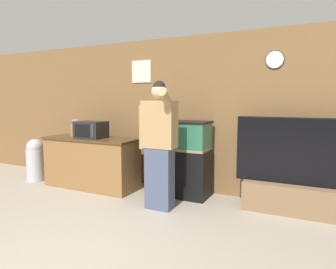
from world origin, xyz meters
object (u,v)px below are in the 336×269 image
object	(u,v)px
counter_island	(92,162)
aquarium_on_stand	(181,158)
person_standing	(159,143)
knife_block	(75,130)
microwave	(91,130)
trash_bin	(35,159)
tv_on_stand	(293,186)

from	to	relation	value
counter_island	aquarium_on_stand	bearing A→B (deg)	9.93
counter_island	aquarium_on_stand	size ratio (longest dim) A/B	1.43
aquarium_on_stand	counter_island	bearing A→B (deg)	-170.07
aquarium_on_stand	person_standing	distance (m)	0.77
person_standing	knife_block	bearing A→B (deg)	167.46
microwave	person_standing	xyz separation A→B (m)	(1.55, -0.39, -0.09)
microwave	person_standing	bearing A→B (deg)	-14.27
microwave	aquarium_on_stand	bearing A→B (deg)	10.76
trash_bin	microwave	bearing A→B (deg)	4.74
microwave	trash_bin	world-z (taller)	microwave
aquarium_on_stand	trash_bin	world-z (taller)	aquarium_on_stand
trash_bin	tv_on_stand	bearing A→B (deg)	4.64
tv_on_stand	trash_bin	world-z (taller)	tv_on_stand
knife_block	tv_on_stand	bearing A→B (deg)	3.42
knife_block	tv_on_stand	xyz separation A→B (m)	(3.68, 0.22, -0.63)
person_standing	counter_island	bearing A→B (deg)	165.29
counter_island	aquarium_on_stand	xyz separation A→B (m)	(1.60, 0.28, 0.17)
counter_island	tv_on_stand	size ratio (longest dim) A/B	1.11
aquarium_on_stand	person_standing	size ratio (longest dim) A/B	0.67
tv_on_stand	trash_bin	size ratio (longest dim) A/B	1.94
counter_island	person_standing	bearing A→B (deg)	-14.71
knife_block	aquarium_on_stand	distance (m)	2.05
counter_island	trash_bin	xyz separation A→B (m)	(-1.27, -0.13, -0.03)
microwave	knife_block	world-z (taller)	knife_block
counter_island	knife_block	distance (m)	0.68
microwave	knife_block	xyz separation A→B (m)	(-0.41, 0.04, -0.03)
aquarium_on_stand	tv_on_stand	world-z (taller)	tv_on_stand
counter_island	knife_block	size ratio (longest dim) A/B	5.44
counter_island	trash_bin	bearing A→B (deg)	-174.32
counter_island	microwave	size ratio (longest dim) A/B	3.42
trash_bin	knife_block	bearing A→B (deg)	9.66
tv_on_stand	knife_block	bearing A→B (deg)	-176.58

